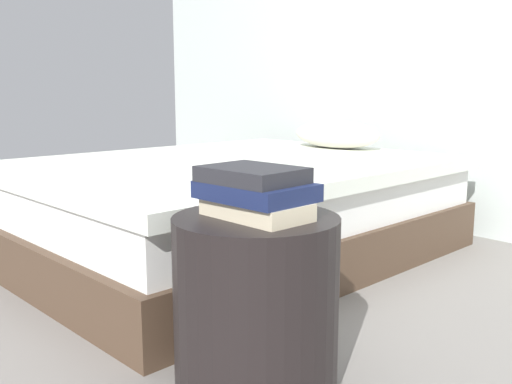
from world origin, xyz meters
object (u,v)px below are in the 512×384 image
side_table (256,304)px  book_navy (257,191)px  bed (234,206)px  book_charcoal (252,175)px  book_cream (256,209)px

side_table → book_navy: (0.00, 0.00, 0.30)m
side_table → bed: bearing=144.6°
book_navy → book_charcoal: size_ratio=1.13×
book_charcoal → book_navy: bearing=30.8°
book_charcoal → bed: bearing=138.1°
bed → side_table: (1.06, -0.75, 0.00)m
book_navy → book_charcoal: 0.04m
bed → book_charcoal: bed is taller
side_table → book_charcoal: bearing=-144.8°
bed → book_cream: (1.07, -0.76, 0.26)m
book_cream → book_navy: book_navy is taller
book_cream → book_navy: bearing=121.7°
side_table → book_cream: 0.26m
book_cream → bed: bearing=141.4°
bed → book_charcoal: size_ratio=8.57×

